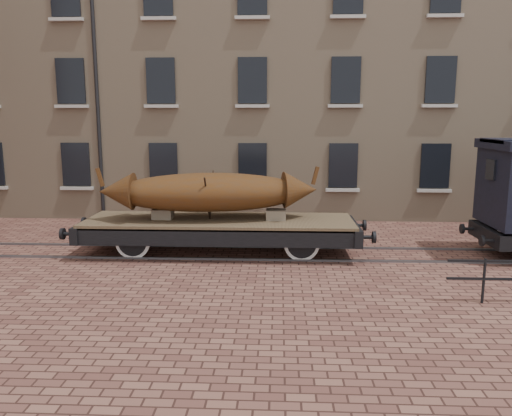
{
  "coord_description": "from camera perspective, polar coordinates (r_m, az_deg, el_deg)",
  "views": [
    {
      "loc": [
        -1.46,
        -14.39,
        3.97
      ],
      "look_at": [
        -2.16,
        0.5,
        1.3
      ],
      "focal_mm": 35.0,
      "sensor_mm": 36.0,
      "label": 1
    }
  ],
  "objects": [
    {
      "name": "warehouse_cream",
      "position": [
        24.97,
        13.54,
        16.85
      ],
      "size": [
        40.0,
        10.19,
        14.0
      ],
      "color": "tan",
      "rests_on": "ground"
    },
    {
      "name": "flatcar_wagon",
      "position": [
        14.84,
        -4.21,
        -2.07
      ],
      "size": [
        8.9,
        2.41,
        1.34
      ],
      "color": "brown",
      "rests_on": "ground"
    },
    {
      "name": "iron_boat",
      "position": [
        14.69,
        -5.34,
        1.84
      ],
      "size": [
        6.46,
        2.4,
        1.55
      ],
      "color": "#4C270B",
      "rests_on": "flatcar_wagon"
    },
    {
      "name": "rail_track",
      "position": [
        14.99,
        8.21,
        -5.19
      ],
      "size": [
        30.0,
        1.52,
        0.06
      ],
      "color": "#59595E",
      "rests_on": "ground"
    },
    {
      "name": "ground",
      "position": [
        15.0,
        8.2,
        -5.3
      ],
      "size": [
        90.0,
        90.0,
        0.0
      ],
      "primitive_type": "plane",
      "color": "brown"
    }
  ]
}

